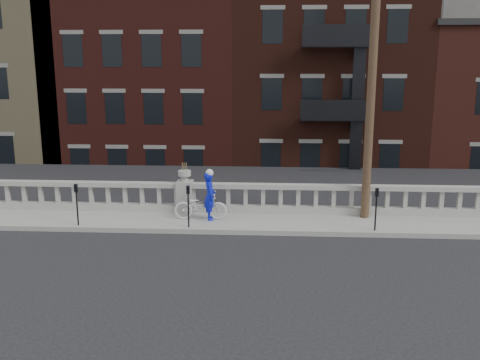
# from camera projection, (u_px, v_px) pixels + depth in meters

# --- Properties ---
(ground) EXTENTS (120.00, 120.00, 0.00)m
(ground) POSITION_uv_depth(u_px,v_px,m) (163.00, 255.00, 15.04)
(ground) COLOR black
(ground) RESTS_ON ground
(sidewalk) EXTENTS (32.00, 2.20, 0.15)m
(sidewalk) POSITION_uv_depth(u_px,v_px,m) (181.00, 221.00, 17.95)
(sidewalk) COLOR gray
(sidewalk) RESTS_ON ground
(balustrade) EXTENTS (28.00, 0.34, 1.03)m
(balustrade) POSITION_uv_depth(u_px,v_px,m) (185.00, 198.00, 18.75)
(balustrade) COLOR gray
(balustrade) RESTS_ON sidewalk
(planter_pedestal) EXTENTS (0.55, 0.55, 1.76)m
(planter_pedestal) POSITION_uv_depth(u_px,v_px,m) (185.00, 193.00, 18.70)
(planter_pedestal) COLOR gray
(planter_pedestal) RESTS_ON sidewalk
(lower_level) EXTENTS (80.00, 44.00, 20.80)m
(lower_level) POSITION_uv_depth(u_px,v_px,m) (236.00, 101.00, 36.87)
(lower_level) COLOR #605E59
(lower_level) RESTS_ON ground
(utility_pole) EXTENTS (1.60, 0.28, 10.00)m
(utility_pole) POSITION_uv_depth(u_px,v_px,m) (373.00, 64.00, 17.05)
(utility_pole) COLOR #422D1E
(utility_pole) RESTS_ON sidewalk
(parking_meter_c) EXTENTS (0.10, 0.09, 1.36)m
(parking_meter_c) POSITION_uv_depth(u_px,v_px,m) (77.00, 200.00, 17.10)
(parking_meter_c) COLOR black
(parking_meter_c) RESTS_ON sidewalk
(parking_meter_d) EXTENTS (0.10, 0.09, 1.36)m
(parking_meter_d) POSITION_uv_depth(u_px,v_px,m) (188.00, 202.00, 16.89)
(parking_meter_d) COLOR black
(parking_meter_d) RESTS_ON sidewalk
(parking_meter_e) EXTENTS (0.10, 0.09, 1.36)m
(parking_meter_e) POSITION_uv_depth(u_px,v_px,m) (376.00, 204.00, 16.56)
(parking_meter_e) COLOR black
(parking_meter_e) RESTS_ON sidewalk
(bicycle) EXTENTS (1.79, 0.68, 0.93)m
(bicycle) POSITION_uv_depth(u_px,v_px,m) (201.00, 206.00, 17.84)
(bicycle) COLOR silver
(bicycle) RESTS_ON sidewalk
(cyclist) EXTENTS (0.50, 0.66, 1.61)m
(cyclist) POSITION_uv_depth(u_px,v_px,m) (210.00, 196.00, 17.75)
(cyclist) COLOR #0D18CC
(cyclist) RESTS_ON sidewalk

